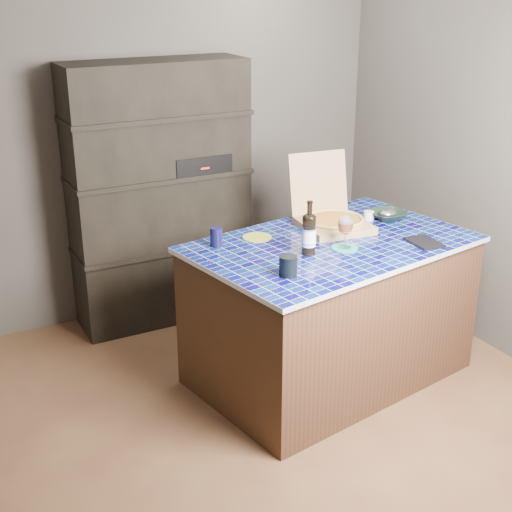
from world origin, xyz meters
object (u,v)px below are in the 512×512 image
kitchen_island (330,310)px  pizza_box (332,219)px  wine_glass (346,225)px  mead_bottle (309,233)px  dvd_case (424,242)px  bowl (388,215)px

kitchen_island → pizza_box: 0.55m
pizza_box → wine_glass: 0.36m
pizza_box → mead_bottle: size_ratio=1.67×
kitchen_island → dvd_case: 0.68m
pizza_box → dvd_case: pizza_box is taller
wine_glass → pizza_box: bearing=67.8°
mead_bottle → bowl: size_ratio=1.36×
kitchen_island → wine_glass: size_ratio=9.02×
pizza_box → dvd_case: bearing=-50.4°
kitchen_island → pizza_box: size_ratio=3.44×
dvd_case → mead_bottle: bearing=170.2°
pizza_box → wine_glass: pizza_box is taller
kitchen_island → pizza_box: pizza_box is taller
mead_bottle → kitchen_island: bearing=23.1°
kitchen_island → dvd_case: size_ratio=8.41×
kitchen_island → dvd_case: dvd_case is taller
wine_glass → mead_bottle: bearing=173.4°
mead_bottle → dvd_case: (0.67, -0.18, -0.11)m
mead_bottle → pizza_box: bearing=40.3°
kitchen_island → mead_bottle: 0.60m
mead_bottle → wine_glass: bearing=-6.6°
kitchen_island → mead_bottle: bearing=-167.0°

